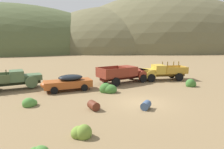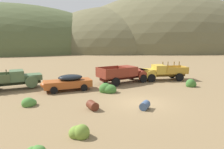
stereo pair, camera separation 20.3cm
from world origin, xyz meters
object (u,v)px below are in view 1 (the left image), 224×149
(oil_drum_tipped, at_px, (146,105))
(truck_rust_red, at_px, (127,74))
(oil_drum_by_truck, at_px, (94,105))
(truck_weathered_green, at_px, (15,79))
(car_oxide_orange, at_px, (66,82))
(truck_faded_yellow, at_px, (160,72))

(oil_drum_tipped, bearing_deg, truck_rust_red, 73.73)
(oil_drum_by_truck, bearing_deg, truck_rust_red, 51.72)
(truck_weathered_green, relative_size, truck_rust_red, 0.91)
(truck_rust_red, relative_size, oil_drum_tipped, 6.27)
(car_oxide_orange, relative_size, oil_drum_by_truck, 4.97)
(truck_rust_red, xyz_separation_m, oil_drum_tipped, (-2.63, -9.00, -0.73))
(truck_weathered_green, distance_m, oil_drum_tipped, 13.60)
(truck_rust_red, bearing_deg, car_oxide_orange, -179.51)
(car_oxide_orange, bearing_deg, truck_weathered_green, -29.19)
(car_oxide_orange, bearing_deg, truck_rust_red, -169.47)
(car_oxide_orange, height_order, truck_faded_yellow, truck_faded_yellow)
(car_oxide_orange, xyz_separation_m, oil_drum_tipped, (4.54, -7.45, -0.53))
(oil_drum_tipped, distance_m, oil_drum_by_truck, 3.72)
(car_oxide_orange, distance_m, oil_drum_tipped, 8.74)
(truck_weathered_green, bearing_deg, oil_drum_by_truck, -64.54)
(truck_weathered_green, xyz_separation_m, oil_drum_by_truck, (5.76, -8.71, -0.70))
(truck_weathered_green, height_order, car_oxide_orange, truck_weathered_green)
(car_oxide_orange, bearing_deg, oil_drum_by_truck, 97.56)
(truck_rust_red, relative_size, truck_faded_yellow, 1.07)
(truck_faded_yellow, bearing_deg, truck_weathered_green, 7.70)
(truck_weathered_green, height_order, oil_drum_tipped, truck_weathered_green)
(oil_drum_tipped, xyz_separation_m, oil_drum_by_truck, (-3.52, 1.21, 0.02))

